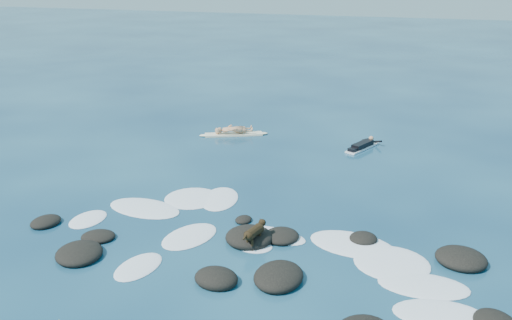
% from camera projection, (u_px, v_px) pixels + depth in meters
% --- Properties ---
extents(ground, '(160.00, 160.00, 0.00)m').
position_uv_depth(ground, '(258.00, 229.00, 18.49)').
color(ground, '#0A2642').
rests_on(ground, ground).
extents(reef_rocks, '(14.98, 6.70, 0.67)m').
position_uv_depth(reef_rocks, '(284.00, 272.00, 15.67)').
color(reef_rocks, black).
rests_on(reef_rocks, ground).
extents(breaking_foam, '(13.14, 7.51, 0.12)m').
position_uv_depth(breaking_foam, '(258.00, 235.00, 18.06)').
color(breaking_foam, white).
rests_on(breaking_foam, ground).
extents(standing_surfer_rig, '(3.24, 1.77, 1.96)m').
position_uv_depth(standing_surfer_rig, '(234.00, 120.00, 28.29)').
color(standing_surfer_rig, '#F0E6C0').
rests_on(standing_surfer_rig, ground).
extents(paddling_surfer_rig, '(1.50, 2.41, 0.43)m').
position_uv_depth(paddling_surfer_rig, '(363.00, 146.00, 26.46)').
color(paddling_surfer_rig, white).
rests_on(paddling_surfer_rig, ground).
extents(dog, '(0.51, 1.26, 0.81)m').
position_uv_depth(dog, '(255.00, 231.00, 17.10)').
color(dog, black).
rests_on(dog, ground).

